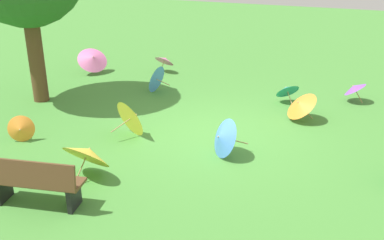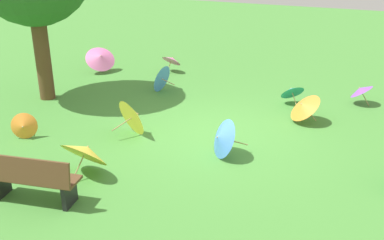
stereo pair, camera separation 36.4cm
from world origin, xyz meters
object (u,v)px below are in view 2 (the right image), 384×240
Objects in this scene: parasol_blue_1 at (221,138)px; parasol_orange_1 at (24,126)px; parasol_pink_2 at (172,59)px; parasol_pink_1 at (100,58)px; parasol_blue_0 at (160,78)px; parasol_orange_2 at (303,106)px; park_bench at (31,178)px; parasol_yellow_2 at (134,116)px; parasol_yellow_1 at (86,151)px; parasol_purple_0 at (361,90)px; parasol_teal_1 at (292,91)px.

parasol_orange_1 is at bearing 11.07° from parasol_blue_1.
parasol_orange_1 is 0.81× the size of parasol_pink_2.
parasol_orange_1 is at bearing 104.03° from parasol_pink_1.
parasol_blue_1 reaches higher than parasol_blue_0.
parasol_orange_1 is at bearing 30.85° from parasol_orange_2.
park_bench reaches higher than parasol_pink_2.
parasol_orange_2 is 4.01m from parasol_yellow_2.
parasol_pink_1 reaches higher than parasol_yellow_1.
parasol_purple_0 is 0.83× the size of parasol_blue_0.
parasol_blue_0 is at bearing -74.72° from parasol_yellow_2.
parasol_blue_1 is (2.42, 4.29, 0.01)m from parasol_purple_0.
parasol_blue_0 is at bearing -108.32° from parasol_orange_1.
parasol_yellow_1 reaches higher than parasol_blue_1.
parasol_yellow_1 is (-0.29, -1.17, 0.02)m from park_bench.
parasol_yellow_2 is at bearing 131.17° from parasol_pink_1.
parasol_blue_1 is (-2.95, 3.23, 0.01)m from parasol_blue_0.
parasol_pink_2 is (-2.11, -0.94, -0.08)m from parasol_pink_1.
parasol_teal_1 is at bearing -131.05° from parasol_yellow_2.
parasol_pink_2 is (3.45, -5.15, 0.00)m from parasol_blue_1.
parasol_yellow_2 is (4.58, 3.97, 0.05)m from parasol_purple_0.
park_bench is 2.13× the size of parasol_pink_2.
parasol_purple_0 is at bearing -158.87° from parasol_teal_1.
parasol_blue_0 reaches higher than parasol_orange_1.
park_bench is at bearing 95.41° from parasol_blue_0.
parasol_orange_1 is (1.35, 4.07, -0.10)m from parasol_blue_0.
park_bench is 7.17m from parasol_teal_1.
parasol_teal_1 is at bearing -115.74° from park_bench.
parasol_blue_1 is 1.11× the size of parasol_teal_1.
parasol_blue_0 is 1.31× the size of parasol_orange_1.
park_bench is 1.98× the size of parasol_teal_1.
parasol_orange_2 is 1.29× the size of parasol_teal_1.
parasol_blue_1 is 0.89× the size of parasol_yellow_1.
parasol_pink_1 reaches higher than parasol_blue_1.
parasol_orange_1 is 0.59× the size of parasol_orange_2.
parasol_orange_2 is 1.03× the size of parasol_yellow_1.
parasol_yellow_2 reaches higher than parasol_pink_2.
parasol_purple_0 is 5.48m from parasol_blue_0.
parasol_blue_0 is (0.57, -6.05, -0.06)m from park_bench.
park_bench is 6.08m from parasol_blue_0.
parasol_yellow_2 reaches higher than parasol_purple_0.
parasol_purple_0 is at bearing -119.49° from parasol_blue_1.
park_bench is 3.14m from parasol_yellow_2.
parasol_orange_1 is at bearing 41.64° from parasol_teal_1.
parasol_yellow_2 is 1.19× the size of parasol_teal_1.
parasol_pink_1 is at bearing -20.59° from parasol_blue_0.
parasol_orange_1 is 0.50× the size of parasol_pink_1.
parasol_orange_1 is 6.05m from parasol_pink_2.
parasol_purple_0 is 8.45m from parasol_orange_1.
parasol_pink_2 is 4.45m from parasol_teal_1.
parasol_yellow_1 is 5.99m from parasol_teal_1.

